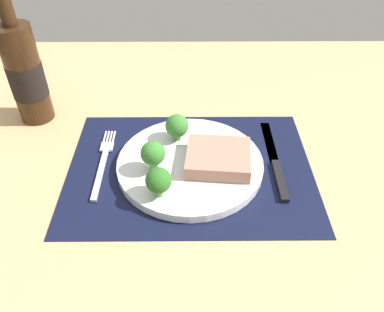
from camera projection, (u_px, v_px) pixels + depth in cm
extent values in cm
cube|color=tan|center=(191.00, 175.00, 72.57)|extent=(140.00, 110.00, 3.00)
cube|color=black|center=(191.00, 168.00, 71.50)|extent=(44.46, 32.82, 0.30)
cylinder|color=silver|center=(191.00, 164.00, 70.89)|extent=(26.48, 26.48, 1.60)
cube|color=tan|center=(219.00, 158.00, 68.93)|extent=(12.10, 10.86, 2.67)
cylinder|color=#6B994C|center=(160.00, 192.00, 63.42)|extent=(1.29, 1.29, 1.50)
sphere|color=#2D6B23|center=(160.00, 180.00, 61.77)|extent=(4.22, 4.22, 4.22)
cylinder|color=#5B8942|center=(178.00, 136.00, 74.90)|extent=(1.44, 1.44, 1.25)
sphere|color=#387A2D|center=(178.00, 126.00, 73.28)|extent=(4.40, 4.40, 4.40)
cylinder|color=#5B8942|center=(155.00, 166.00, 67.88)|extent=(1.59, 1.59, 1.99)
sphere|color=#387A2D|center=(154.00, 153.00, 66.06)|extent=(4.24, 4.24, 4.24)
cube|color=silver|center=(101.00, 174.00, 69.64)|extent=(1.00, 13.00, 0.50)
cube|color=silver|center=(108.00, 147.00, 75.58)|extent=(2.40, 2.60, 0.40)
cube|color=silver|center=(106.00, 137.00, 77.93)|extent=(0.30, 3.60, 0.35)
cube|color=silver|center=(109.00, 137.00, 77.94)|extent=(0.30, 3.60, 0.35)
cube|color=silver|center=(112.00, 137.00, 77.94)|extent=(0.30, 3.60, 0.35)
cube|color=silver|center=(115.00, 137.00, 77.94)|extent=(0.30, 3.60, 0.35)
cube|color=black|center=(281.00, 180.00, 68.26)|extent=(1.40, 10.00, 0.80)
cube|color=silver|center=(270.00, 141.00, 77.17)|extent=(1.80, 13.00, 0.30)
cylinder|color=#331E0F|center=(27.00, 75.00, 77.73)|extent=(6.94, 6.94, 20.20)
cylinder|color=black|center=(28.00, 80.00, 78.39)|extent=(7.07, 7.07, 7.07)
cylinder|color=#331E0F|center=(6.00, 9.00, 69.21)|extent=(2.78, 2.78, 6.08)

